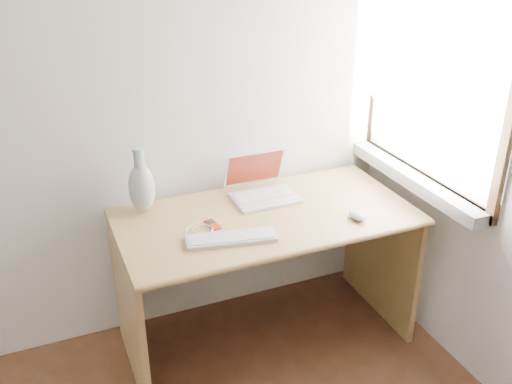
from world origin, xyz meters
name	(u,v)px	position (x,y,z in m)	size (l,w,h in m)	color
back_wall	(10,87)	(0.00, 1.75, 1.30)	(3.50, 0.04, 2.60)	white
window	(429,77)	(1.72, 1.30, 1.28)	(0.11, 0.99, 1.10)	white
desk	(259,244)	(0.97, 1.46, 0.50)	(1.33, 0.67, 0.71)	tan
laptop	(262,187)	(1.02, 1.56, 0.75)	(0.30, 0.25, 0.20)	white
external_keyboard	(231,238)	(0.74, 1.23, 0.71)	(0.39, 0.18, 0.02)	silver
mouse	(357,215)	(1.32, 1.18, 0.72)	(0.06, 0.11, 0.04)	white
ipod	(213,225)	(0.71, 1.37, 0.71)	(0.06, 0.10, 0.01)	red
cable_coil	(200,230)	(0.64, 1.35, 0.71)	(0.12, 0.12, 0.01)	silver
remote	(206,242)	(0.63, 1.24, 0.71)	(0.03, 0.09, 0.01)	silver
vase	(142,186)	(0.46, 1.63, 0.83)	(0.12, 0.12, 0.31)	#AFC3CA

